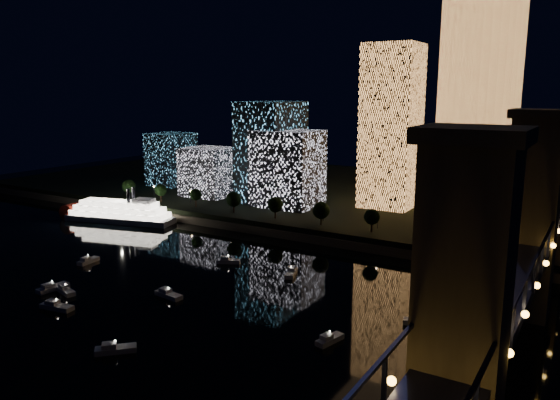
% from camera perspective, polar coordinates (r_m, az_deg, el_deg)
% --- Properties ---
extents(ground, '(520.00, 520.00, 0.00)m').
position_cam_1_polar(ground, '(130.58, -9.89, -13.32)').
color(ground, black).
rests_on(ground, ground).
extents(far_bank, '(420.00, 160.00, 5.00)m').
position_cam_1_polar(far_bank, '(265.89, 13.30, -0.11)').
color(far_bank, black).
rests_on(far_bank, ground).
extents(seawall, '(420.00, 6.00, 3.00)m').
position_cam_1_polar(seawall, '(195.25, 6.11, -4.32)').
color(seawall, '#6B5E4C').
rests_on(seawall, ground).
extents(tower_cylindrical, '(34.00, 34.00, 89.46)m').
position_cam_1_polar(tower_cylindrical, '(236.74, 19.99, 9.68)').
color(tower_cylindrical, '#F99F4F').
rests_on(tower_cylindrical, far_bank).
extents(tower_rectangular, '(21.39, 21.39, 68.05)m').
position_cam_1_polar(tower_rectangular, '(236.17, 11.55, 7.50)').
color(tower_rectangular, '#F99F4F').
rests_on(tower_rectangular, far_bank).
extents(midrise_blocks, '(102.98, 36.62, 44.31)m').
position_cam_1_polar(midrise_blocks, '(251.92, -3.44, 4.16)').
color(midrise_blocks, white).
rests_on(midrise_blocks, far_bank).
extents(truss_bridge, '(13.00, 266.00, 50.00)m').
position_cam_1_polar(truss_bridge, '(100.75, 21.19, -11.58)').
color(truss_bridge, '#171C4A').
rests_on(truss_bridge, ground).
extents(riverboat, '(51.41, 21.99, 15.21)m').
position_cam_1_polar(riverboat, '(239.30, -16.85, -1.22)').
color(riverboat, silver).
rests_on(riverboat, ground).
extents(motorboats, '(121.49, 69.70, 2.78)m').
position_cam_1_polar(motorboats, '(144.84, -9.22, -10.40)').
color(motorboats, silver).
rests_on(motorboats, ground).
extents(esplanade_trees, '(165.75, 6.42, 8.71)m').
position_cam_1_polar(esplanade_trees, '(213.38, -1.05, -0.42)').
color(esplanade_trees, black).
rests_on(esplanade_trees, far_bank).
extents(street_lamps, '(132.70, 0.70, 5.65)m').
position_cam_1_polar(street_lamps, '(219.46, -0.56, -0.47)').
color(street_lamps, black).
rests_on(street_lamps, far_bank).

